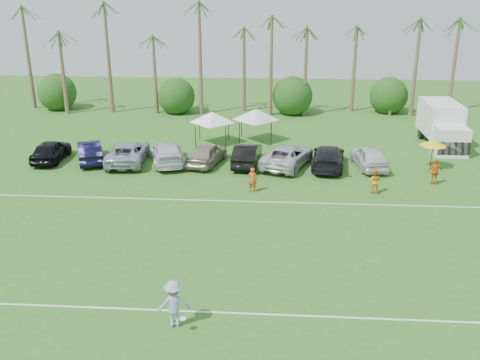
{
  "coord_description": "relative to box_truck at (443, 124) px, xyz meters",
  "views": [
    {
      "loc": [
        4.31,
        -16.66,
        12.76
      ],
      "look_at": [
        2.26,
        13.5,
        1.6
      ],
      "focal_mm": 40.0,
      "sensor_mm": 36.0,
      "label": 1
    }
  ],
  "objects": [
    {
      "name": "bush_tree_1",
      "position": [
        -24.07,
        11.79,
        -0.08
      ],
      "size": [
        4.0,
        4.0,
        4.0
      ],
      "color": "brown",
      "rests_on": "ground"
    },
    {
      "name": "parked_car_0",
      "position": [
        -30.77,
        -6.06,
        -1.07
      ],
      "size": [
        2.06,
        4.8,
        1.62
      ],
      "primitive_type": "imported",
      "rotation": [
        0.0,
        0.0,
        3.17
      ],
      "color": "black",
      "rests_on": "ground"
    },
    {
      "name": "palm_tree_1",
      "position": [
        -35.07,
        10.79,
        6.48
      ],
      "size": [
        2.4,
        2.4,
        9.9
      ],
      "color": "brown",
      "rests_on": "ground"
    },
    {
      "name": "parked_car_6",
      "position": [
        -12.82,
        -6.16,
        -1.07
      ],
      "size": [
        4.52,
        6.38,
        1.62
      ],
      "primitive_type": "imported",
      "rotation": [
        0.0,
        0.0,
        2.79
      ],
      "color": "silver",
      "rests_on": "ground"
    },
    {
      "name": "bush_tree_0",
      "position": [
        -37.07,
        11.79,
        -0.08
      ],
      "size": [
        4.0,
        4.0,
        4.0
      ],
      "color": "brown",
      "rests_on": "ground"
    },
    {
      "name": "palm_tree_10",
      "position": [
        4.93,
        10.79,
        7.34
      ],
      "size": [
        2.4,
        2.4,
        10.9
      ],
      "color": "brown",
      "rests_on": "ground"
    },
    {
      "name": "field_lines",
      "position": [
        -18.07,
        -19.21,
        -1.87
      ],
      "size": [
        80.0,
        12.1,
        0.01
      ],
      "color": "white",
      "rests_on": "ground"
    },
    {
      "name": "palm_tree_7",
      "position": [
        -10.07,
        10.79,
        8.19
      ],
      "size": [
        2.4,
        2.4,
        11.9
      ],
      "color": "brown",
      "rests_on": "ground"
    },
    {
      "name": "parked_car_1",
      "position": [
        -27.78,
        -6.01,
        -1.07
      ],
      "size": [
        3.42,
        5.19,
        1.62
      ],
      "primitive_type": "imported",
      "rotation": [
        0.0,
        0.0,
        3.52
      ],
      "color": "black",
      "rests_on": "ground"
    },
    {
      "name": "parked_car_7",
      "position": [
        -9.83,
        -6.17,
        -1.07
      ],
      "size": [
        2.94,
        5.81,
        1.62
      ],
      "primitive_type": "imported",
      "rotation": [
        0.0,
        0.0,
        3.02
      ],
      "color": "black",
      "rests_on": "ground"
    },
    {
      "name": "canopy_tent_left",
      "position": [
        -19.04,
        -0.57,
        0.83
      ],
      "size": [
        3.9,
        3.9,
        3.16
      ],
      "color": "black",
      "rests_on": "ground"
    },
    {
      "name": "palm_tree_0",
      "position": [
        -40.07,
        10.79,
        5.61
      ],
      "size": [
        2.4,
        2.4,
        8.9
      ],
      "color": "brown",
      "rests_on": "ground"
    },
    {
      "name": "sideline_player_a",
      "position": [
        -15.15,
        -11.51,
        -1.05
      ],
      "size": [
        0.66,
        0.48,
        1.65
      ],
      "primitive_type": "imported",
      "rotation": [
        0.0,
        0.0,
        2.99
      ],
      "color": "#CE5016",
      "rests_on": "ground"
    },
    {
      "name": "market_umbrella",
      "position": [
        -2.35,
        -5.96,
        0.07
      ],
      "size": [
        1.95,
        1.95,
        2.17
      ],
      "color": "black",
      "rests_on": "ground"
    },
    {
      "name": "palm_tree_2",
      "position": [
        -30.07,
        10.79,
        7.34
      ],
      "size": [
        2.4,
        2.4,
        10.9
      ],
      "color": "brown",
      "rests_on": "ground"
    },
    {
      "name": "bush_tree_3",
      "position": [
        -2.07,
        11.79,
        -0.08
      ],
      "size": [
        4.0,
        4.0,
        4.0
      ],
      "color": "brown",
      "rests_on": "ground"
    },
    {
      "name": "parked_car_3",
      "position": [
        -21.8,
        -6.02,
        -1.07
      ],
      "size": [
        3.67,
        5.97,
        1.62
      ],
      "primitive_type": "imported",
      "rotation": [
        0.0,
        0.0,
        3.41
      ],
      "color": "silver",
      "rests_on": "ground"
    },
    {
      "name": "sideline_player_c",
      "position": [
        -2.99,
        -9.29,
        -1.0
      ],
      "size": [
        1.03,
        0.43,
        1.75
      ],
      "primitive_type": "imported",
      "rotation": [
        0.0,
        0.0,
        3.14
      ],
      "color": "orange",
      "rests_on": "ground"
    },
    {
      "name": "palm_tree_6",
      "position": [
        -14.07,
        10.79,
        7.34
      ],
      "size": [
        2.4,
        2.4,
        10.9
      ],
      "color": "brown",
      "rests_on": "ground"
    },
    {
      "name": "box_truck",
      "position": [
        0.0,
        0.0,
        0.0
      ],
      "size": [
        2.68,
        6.8,
        3.5
      ],
      "rotation": [
        0.0,
        0.0,
        0.0
      ],
      "color": "white",
      "rests_on": "ground"
    },
    {
      "name": "canopy_tent_right",
      "position": [
        -15.41,
        0.33,
        0.95
      ],
      "size": [
        4.07,
        4.07,
        3.3
      ],
      "color": "black",
      "rests_on": "ground"
    },
    {
      "name": "palm_tree_5",
      "position": [
        -18.07,
        10.79,
        6.48
      ],
      "size": [
        2.4,
        2.4,
        9.9
      ],
      "color": "brown",
      "rests_on": "ground"
    },
    {
      "name": "sideline_player_b",
      "position": [
        -7.3,
        -11.16,
        -1.06
      ],
      "size": [
        0.93,
        0.82,
        1.62
      ],
      "primitive_type": "imported",
      "rotation": [
        0.0,
        0.0,
        2.85
      ],
      "color": "orange",
      "rests_on": "ground"
    },
    {
      "name": "bush_tree_2",
      "position": [
        -12.07,
        11.79,
        -0.08
      ],
      "size": [
        4.0,
        4.0,
        4.0
      ],
      "color": "brown",
      "rests_on": "ground"
    },
    {
      "name": "palm_tree_4",
      "position": [
        -22.07,
        10.79,
        5.61
      ],
      "size": [
        2.4,
        2.4,
        8.9
      ],
      "color": "brown",
      "rests_on": "ground"
    },
    {
      "name": "palm_tree_8",
      "position": [
        -5.07,
        10.79,
        5.61
      ],
      "size": [
        2.4,
        2.4,
        8.9
      ],
      "color": "brown",
      "rests_on": "ground"
    },
    {
      "name": "palm_tree_9",
      "position": [
        -0.07,
        10.79,
        6.48
      ],
      "size": [
        2.4,
        2.4,
        9.9
      ],
      "color": "brown",
      "rests_on": "ground"
    },
    {
      "name": "parked_car_4",
      "position": [
        -18.81,
        -6.04,
        -1.07
      ],
      "size": [
        2.94,
        5.05,
        1.62
      ],
      "primitive_type": "imported",
      "rotation": [
        0.0,
        0.0,
        2.91
      ],
      "color": "gray",
      "rests_on": "ground"
    },
    {
      "name": "parked_car_2",
      "position": [
        -24.79,
        -6.14,
        -1.07
      ],
      "size": [
        3.16,
        6.02,
        1.62
      ],
      "primitive_type": "imported",
      "rotation": [
        0.0,
        0.0,
        3.23
      ],
      "color": "#9CA1AB",
      "rests_on": "ground"
    },
    {
      "name": "frisbee_player",
      "position": [
        -17.56,
        -26.21,
        -0.88
      ],
      "size": [
        1.43,
        1.04,
        2.0
      ],
      "rotation": [
        0.0,
        0.0,
        3.37
      ],
      "color": "#93A2D1",
      "rests_on": "ground"
    },
    {
      "name": "palm_tree_3",
      "position": [
        -26.07,
        10.79,
        8.19
      ],
      "size": [
        2.4,
        2.4,
        11.9
      ],
      "color": "brown",
      "rests_on": "ground"
    },
    {
      "name": "ground",
      "position": [
        -18.07,
        -27.21,
        -1.87
      ],
      "size": [
        120.0,
        120.0,
        0.0
      ],
      "primitive_type": "plane",
      "color": "#2A601C",
      "rests_on": "ground"
    },
    {
      "name": "parked_car_5",
      "position": [
        -15.81,
        -6.02,
        -1.07
      ],
      "size": [
        2.12,
        5.03,
        1.62
      ],
      "primitive_type": "imported",
      "rotation": [
        0.0,
        0.0,
        3.06
      ],
      "color": "black",
      "rests_on": "ground"
    },
    {
      "name": "parked_car_8",
      "position": [
        -6.84,
        -6.05,
        -1.07
      ],
      "size": [
        2.49,
        4.94,
        1.62
      ],
      "primitive_type": "imported",
      "rotation": [
        0.0,
        0.0,
        3.27
      ],
      "color": "silver",
      "rests_on": "ground"
    }
  ]
}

